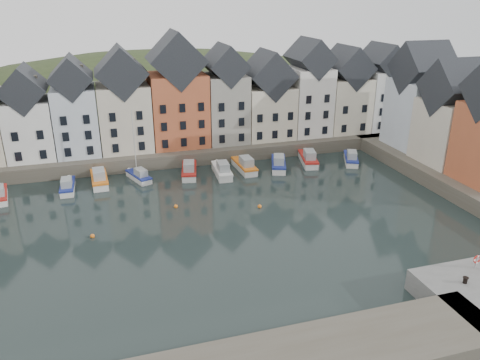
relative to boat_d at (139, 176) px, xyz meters
name	(u,v)px	position (x,y,z in m)	size (l,w,h in m)	color
ground	(223,232)	(7.47, -18.61, -0.67)	(260.00, 260.00, 0.00)	black
far_quay	(178,146)	(7.47, 11.39, 0.33)	(90.00, 16.00, 2.00)	#4C463A
right_quay	(477,179)	(44.47, -15.61, 0.33)	(14.00, 54.00, 2.00)	#4C463A
hillside	(163,191)	(7.49, 37.39, -18.63)	(153.60, 70.40, 64.00)	#28351A
far_terrace	(197,101)	(10.68, 9.39, 8.21)	(72.37, 8.16, 17.78)	beige
right_terrace	(455,115)	(43.47, -10.54, 8.25)	(8.30, 24.25, 16.36)	silver
mooring_buoys	(179,216)	(3.47, -13.28, -0.52)	(20.50, 5.50, 0.50)	orange
boat_b	(68,186)	(-9.62, -1.13, -0.02)	(1.87, 5.72, 2.18)	silver
boat_c	(99,179)	(-5.45, 0.21, 0.11)	(2.42, 6.89, 2.61)	silver
boat_d	(139,176)	(0.00, 0.00, 0.00)	(3.45, 5.62, 10.27)	silver
boat_e	(189,170)	(7.22, -0.10, 0.09)	(3.38, 6.92, 2.55)	silver
boat_f	(222,171)	(11.81, -1.54, 0.08)	(2.40, 6.64, 2.51)	silver
boat_g	(245,166)	(15.55, -0.58, 0.10)	(2.32, 6.77, 2.57)	silver
boat_h	(279,164)	(20.76, -1.20, 0.09)	(4.15, 6.91, 2.54)	silver
boat_i	(308,159)	(26.03, -0.43, 0.11)	(3.69, 7.11, 2.61)	silver
boat_j	(351,159)	(32.63, -2.01, 0.02)	(4.18, 6.24, 2.31)	silver
mooring_bollard	(465,280)	(23.87, -36.83, 1.64)	(0.48, 0.48, 0.56)	black
life_ring_post	(477,260)	(26.44, -35.16, 2.19)	(0.80, 0.17, 1.30)	gray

